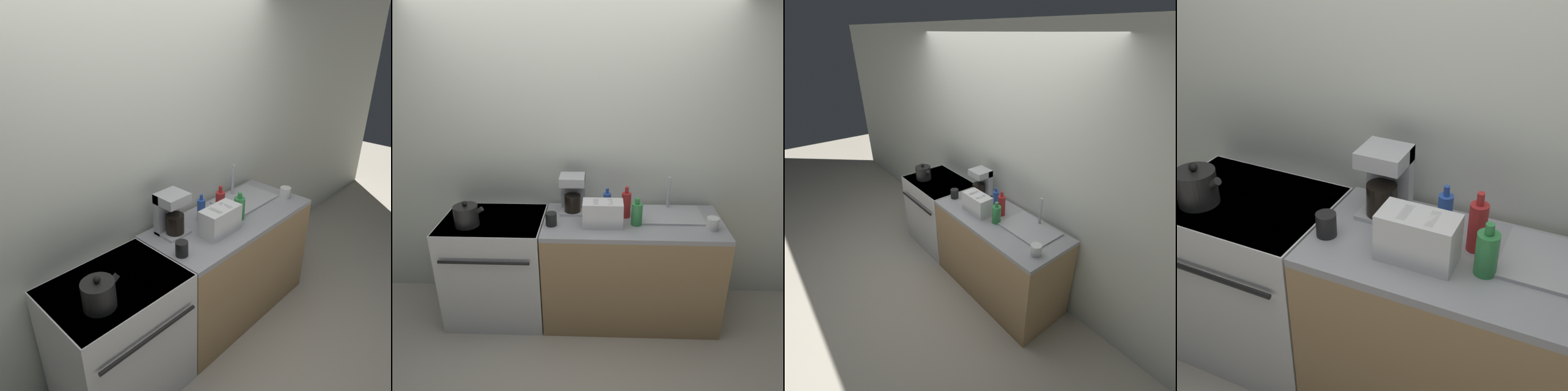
% 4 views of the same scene
% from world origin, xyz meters
% --- Properties ---
extents(ground_plane, '(12.00, 12.00, 0.00)m').
position_xyz_m(ground_plane, '(0.00, 0.00, 0.00)').
color(ground_plane, beige).
extents(wall_back, '(8.00, 0.05, 2.60)m').
position_xyz_m(wall_back, '(0.00, 0.68, 1.30)').
color(wall_back, silver).
rests_on(wall_back, ground_plane).
extents(stove, '(0.80, 0.64, 0.89)m').
position_xyz_m(stove, '(-0.61, 0.30, 0.46)').
color(stove, silver).
rests_on(stove, ground_plane).
extents(counter_block, '(1.40, 0.62, 0.89)m').
position_xyz_m(counter_block, '(0.50, 0.31, 0.45)').
color(counter_block, tan).
rests_on(counter_block, ground_plane).
extents(kettle, '(0.23, 0.18, 0.20)m').
position_xyz_m(kettle, '(-0.77, 0.19, 0.98)').
color(kettle, black).
rests_on(kettle, stove).
extents(toaster, '(0.30, 0.16, 0.20)m').
position_xyz_m(toaster, '(0.26, 0.22, 0.99)').
color(toaster, white).
rests_on(toaster, counter_block).
extents(coffee_maker, '(0.20, 0.19, 0.32)m').
position_xyz_m(coffee_maker, '(0.02, 0.47, 1.06)').
color(coffee_maker, '#B7B7BC').
rests_on(coffee_maker, counter_block).
extents(sink_tray, '(0.50, 0.35, 0.28)m').
position_xyz_m(sink_tray, '(0.80, 0.42, 0.91)').
color(sink_tray, '#B7B7BC').
rests_on(sink_tray, counter_block).
extents(bottle_blue, '(0.06, 0.06, 0.22)m').
position_xyz_m(bottle_blue, '(0.29, 0.44, 0.98)').
color(bottle_blue, '#2D56B7').
rests_on(bottle_blue, counter_block).
extents(bottle_green, '(0.09, 0.09, 0.22)m').
position_xyz_m(bottle_green, '(0.52, 0.25, 0.98)').
color(bottle_green, '#338C47').
rests_on(bottle_green, counter_block).
extents(bottle_red, '(0.07, 0.07, 0.26)m').
position_xyz_m(bottle_red, '(0.45, 0.38, 1.00)').
color(bottle_red, '#B72828').
rests_on(bottle_red, counter_block).
extents(cup_black, '(0.09, 0.09, 0.10)m').
position_xyz_m(cup_black, '(-0.13, 0.21, 0.94)').
color(cup_black, black).
rests_on(cup_black, counter_block).
extents(cup_white, '(0.09, 0.09, 0.09)m').
position_xyz_m(cup_white, '(1.08, 0.19, 0.94)').
color(cup_white, white).
rests_on(cup_white, counter_block).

